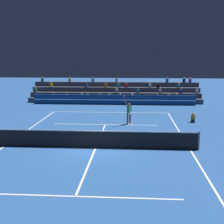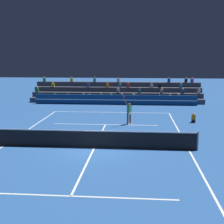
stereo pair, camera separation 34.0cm
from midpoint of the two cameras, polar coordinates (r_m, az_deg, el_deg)
The scene contains 8 objects.
ground_plane at distance 18.46m, azimuth -3.56°, elevation -6.61°, with size 120.00×120.00×0.00m, color #285699.
court_lines at distance 18.46m, azimuth -3.56°, elevation -6.60°, with size 11.10×23.90×0.01m.
tennis_net at distance 18.31m, azimuth -3.57°, elevation -4.98°, with size 12.00×0.10×1.10m.
sponsor_banner_wall at distance 34.69m, azimuth 0.01°, elevation 2.25°, with size 18.00×0.26×1.10m.
bleacher_stand at distance 37.79m, azimuth 0.36°, elevation 3.33°, with size 20.06×3.80×2.83m.
ball_kid_courtside at distance 26.13m, azimuth 14.22°, elevation -1.16°, with size 0.30×0.36×0.84m.
tennis_player at distance 24.50m, azimuth 2.71°, elevation -0.04°, with size 0.77×0.98×2.42m.
tennis_ball at distance 22.17m, azimuth 3.32°, elevation -3.65°, with size 0.07×0.07×0.07m, color #C6DB33.
Camera 1 is at (2.17, -17.53, 5.31)m, focal length 50.00 mm.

